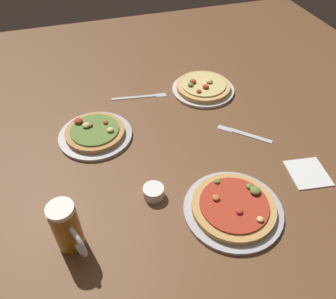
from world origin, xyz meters
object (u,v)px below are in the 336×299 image
at_px(pizza_plate_near, 234,208).
at_px(beer_mug_dark, 67,228).
at_px(fork_left, 141,96).
at_px(knife_right, 244,134).
at_px(pizza_plate_side, 95,133).
at_px(napkin_folded, 308,173).
at_px(ramekin_sauce, 154,192).
at_px(pizza_plate_far, 203,88).

relative_size(pizza_plate_near, beer_mug_dark, 1.81).
relative_size(fork_left, knife_right, 1.39).
height_order(pizza_plate_side, fork_left, pizza_plate_side).
height_order(pizza_plate_near, napkin_folded, pizza_plate_near).
xyz_separation_m(napkin_folded, fork_left, (-0.42, 0.59, -0.00)).
relative_size(pizza_plate_near, napkin_folded, 2.29).
relative_size(ramekin_sauce, napkin_folded, 0.51).
distance_m(pizza_plate_near, napkin_folded, 0.31).
bearing_deg(beer_mug_dark, knife_right, 22.96).
bearing_deg(pizza_plate_near, beer_mug_dark, 176.88).
relative_size(pizza_plate_far, beer_mug_dark, 1.64).
bearing_deg(fork_left, pizza_plate_near, -79.34).
height_order(beer_mug_dark, fork_left, beer_mug_dark).
bearing_deg(pizza_plate_side, fork_left, 41.87).
height_order(pizza_plate_far, pizza_plate_side, pizza_plate_side).
bearing_deg(beer_mug_dark, pizza_plate_far, 44.02).
bearing_deg(ramekin_sauce, pizza_plate_far, 54.07).
bearing_deg(pizza_plate_side, pizza_plate_far, 18.38).
distance_m(fork_left, knife_right, 0.47).
xyz_separation_m(beer_mug_dark, fork_left, (0.34, 0.63, -0.08)).
distance_m(pizza_plate_near, pizza_plate_far, 0.64).
height_order(pizza_plate_side, ramekin_sauce, pizza_plate_side).
relative_size(beer_mug_dark, fork_left, 0.70).
height_order(beer_mug_dark, napkin_folded, beer_mug_dark).
xyz_separation_m(pizza_plate_side, ramekin_sauce, (0.13, -0.33, 0.00)).
xyz_separation_m(pizza_plate_near, knife_right, (0.19, 0.30, -0.01)).
bearing_deg(pizza_plate_far, napkin_folded, -74.49).
bearing_deg(ramekin_sauce, napkin_folded, -6.74).
distance_m(pizza_plate_far, knife_right, 0.32).
relative_size(pizza_plate_near, pizza_plate_side, 1.10).
height_order(pizza_plate_near, knife_right, pizza_plate_near).
xyz_separation_m(pizza_plate_side, knife_right, (0.53, -0.15, -0.01)).
height_order(pizza_plate_far, fork_left, pizza_plate_far).
relative_size(pizza_plate_far, fork_left, 1.16).
distance_m(pizza_plate_side, knife_right, 0.55).
xyz_separation_m(pizza_plate_far, knife_right, (0.04, -0.32, -0.01)).
relative_size(napkin_folded, fork_left, 0.56).
xyz_separation_m(napkin_folded, knife_right, (-0.11, 0.24, -0.00)).
relative_size(ramekin_sauce, fork_left, 0.28).
distance_m(ramekin_sauce, knife_right, 0.44).
bearing_deg(knife_right, pizza_plate_near, -121.89).
height_order(pizza_plate_far, napkin_folded, pizza_plate_far).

